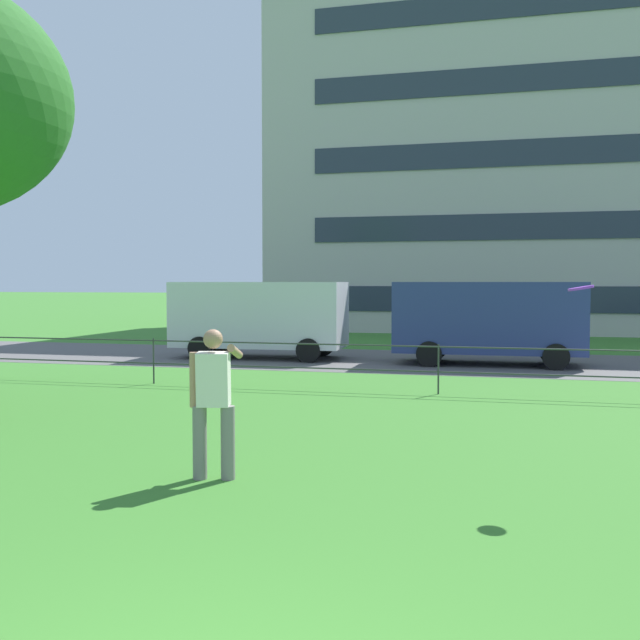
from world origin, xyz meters
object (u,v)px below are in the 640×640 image
object	(u,v)px
apartment_building_background	(610,166)
panel_van_center	(260,315)
person_thrower	(214,398)
frisbee	(581,288)
panel_van_left	(489,318)

from	to	relation	value
apartment_building_background	panel_van_center	bearing A→B (deg)	-123.52
person_thrower	frisbee	world-z (taller)	frisbee
frisbee	person_thrower	bearing A→B (deg)	-170.55
panel_van_center	apartment_building_background	xyz separation A→B (m)	(11.72, 17.69, 6.55)
panel_van_center	panel_van_left	world-z (taller)	same
panel_van_center	panel_van_left	distance (m)	6.58
frisbee	apartment_building_background	size ratio (longest dim) A/B	0.01
person_thrower	panel_van_center	xyz separation A→B (m)	(-3.91, 12.91, 0.35)
person_thrower	apartment_building_background	size ratio (longest dim) A/B	0.05
panel_van_left	panel_van_center	bearing A→B (deg)	179.04
person_thrower	frisbee	distance (m)	4.20
person_thrower	panel_van_left	size ratio (longest dim) A/B	0.34
panel_van_left	apartment_building_background	world-z (taller)	apartment_building_background
frisbee	panel_van_center	xyz separation A→B (m)	(-7.87, 12.25, -0.89)
person_thrower	frisbee	xyz separation A→B (m)	(3.96, 0.66, 1.25)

